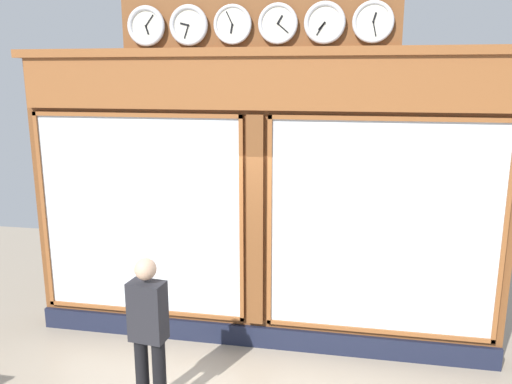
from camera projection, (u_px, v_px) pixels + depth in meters
The scene contains 2 objects.
shop_facade at pixel (258, 200), 6.33m from camera, with size 6.08×0.42×4.32m.
pedestrian at pixel (149, 329), 5.14m from camera, with size 0.38×0.26×1.69m.
Camera 1 is at (-1.11, 5.92, 3.43)m, focal length 35.69 mm.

